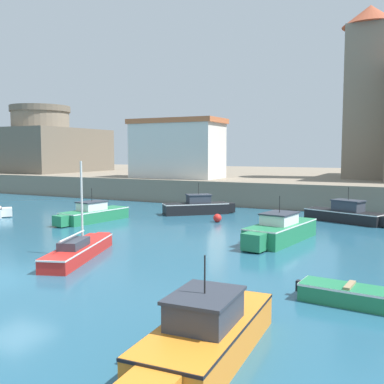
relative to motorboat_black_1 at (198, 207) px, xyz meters
name	(u,v)px	position (x,y,z in m)	size (l,w,h in m)	color
ground_plane	(16,276)	(1.23, -18.86, -0.57)	(200.00, 200.00, 0.00)	#235670
quay_seawall	(294,181)	(1.23, 25.41, 0.51)	(120.00, 40.00, 2.17)	gray
motorboat_black_1	(198,207)	(0.00, 0.00, 0.00)	(4.97, 4.61, 2.45)	black
motorboat_black_2	(347,214)	(10.95, 0.96, -0.02)	(6.18, 3.52, 2.45)	black
motorboat_green_4	(280,230)	(8.66, -7.70, 0.04)	(2.72, 6.59, 2.49)	#237A4C
motorboat_orange_6	(205,334)	(10.85, -21.92, 0.00)	(2.08, 5.98, 2.47)	orange
motorboat_green_7	(93,214)	(-4.85, -6.66, -0.04)	(2.31, 6.04, 2.33)	#237A4C
dinghy_green_8	(353,295)	(13.48, -16.48, -0.26)	(3.78, 1.39, 0.66)	#237A4C
sailboat_red_9	(80,249)	(1.49, -15.44, -0.18)	(3.12, 6.45, 4.42)	red
mooring_buoy	(217,218)	(2.99, -3.02, -0.29)	(0.57, 0.57, 0.57)	red
fortress	(41,147)	(-30.77, 14.55, 4.94)	(13.98, 13.98, 8.79)	#685E4F
harbor_shed_near_wharf	(177,148)	(-6.77, 9.16, 4.61)	(9.44, 4.71, 5.96)	silver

